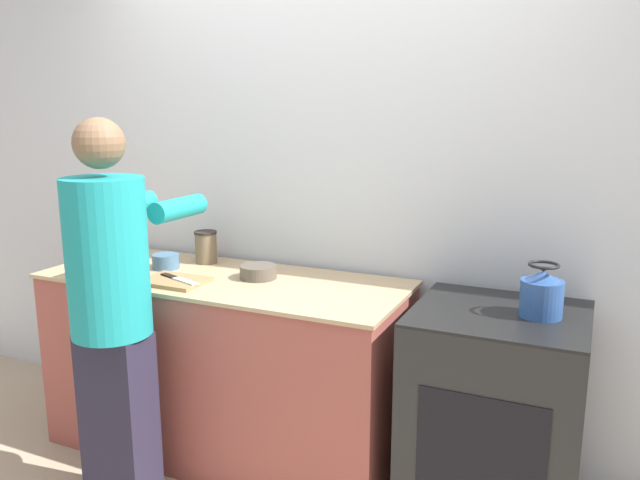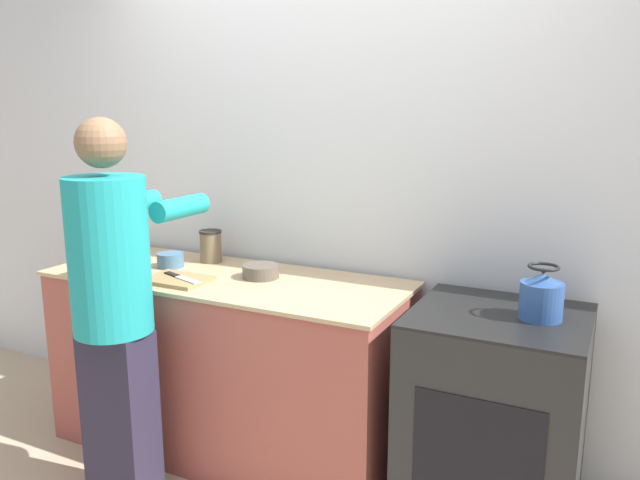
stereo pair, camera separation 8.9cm
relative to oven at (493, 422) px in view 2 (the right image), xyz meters
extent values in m
cube|color=silver|center=(-0.92, 0.42, 0.84)|extent=(8.00, 0.05, 2.60)
cube|color=#9E4C42|center=(-1.29, 0.02, -0.02)|extent=(1.75, 0.66, 0.88)
cube|color=tan|center=(-1.29, 0.02, 0.43)|extent=(1.77, 0.68, 0.02)
cube|color=black|center=(0.00, 0.00, -0.01)|extent=(0.66, 0.62, 0.90)
cube|color=black|center=(0.00, 0.00, 0.45)|extent=(0.66, 0.62, 0.01)
cube|color=black|center=(0.00, -0.30, 0.04)|extent=(0.46, 0.01, 0.40)
cube|color=#232032|center=(-1.47, -0.53, -0.07)|extent=(0.29, 0.18, 0.77)
cylinder|color=teal|center=(-1.47, -0.53, 0.64)|extent=(0.33, 0.33, 0.64)
sphere|color=brown|center=(-1.47, -0.53, 1.10)|extent=(0.20, 0.20, 0.20)
cylinder|color=teal|center=(-1.61, -0.23, 0.81)|extent=(0.09, 0.30, 0.09)
cylinder|color=teal|center=(-1.33, -0.23, 0.81)|extent=(0.09, 0.30, 0.09)
cube|color=#A87A4C|center=(-1.44, -0.15, 0.45)|extent=(0.29, 0.21, 0.02)
cube|color=silver|center=(-1.37, -0.16, 0.46)|extent=(0.16, 0.09, 0.01)
cube|color=black|center=(-1.49, -0.12, 0.46)|extent=(0.10, 0.06, 0.01)
cylinder|color=#284C8C|center=(0.14, 0.01, 0.53)|extent=(0.16, 0.16, 0.14)
cone|color=#284C8C|center=(0.14, 0.01, 0.61)|extent=(0.13, 0.13, 0.04)
sphere|color=black|center=(0.14, 0.01, 0.64)|extent=(0.02, 0.02, 0.02)
torus|color=black|center=(0.14, 0.01, 0.66)|extent=(0.12, 0.12, 0.01)
cylinder|color=#426684|center=(-1.64, 0.05, 0.48)|extent=(0.13, 0.13, 0.07)
cylinder|color=brown|center=(-1.13, 0.08, 0.47)|extent=(0.17, 0.17, 0.06)
cylinder|color=#756047|center=(-1.52, 0.23, 0.52)|extent=(0.11, 0.11, 0.15)
cylinder|color=#28231E|center=(-1.52, 0.23, 0.60)|extent=(0.12, 0.12, 0.01)
camera|label=1|loc=(0.32, -2.38, 1.23)|focal=35.00mm
camera|label=2|loc=(0.40, -2.35, 1.23)|focal=35.00mm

